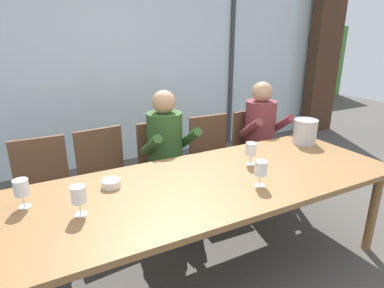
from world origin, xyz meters
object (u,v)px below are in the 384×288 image
Objects in this scene: dining_table at (215,187)px; ice_bucket_primary at (305,131)px; wine_glass_near_bucket at (261,169)px; wine_glass_by_right_taster at (21,189)px; chair_right_of_center at (213,153)px; tasting_bowl at (111,183)px; chair_near_curtain at (44,186)px; chair_left_of_center at (105,172)px; chair_near_window_right at (254,145)px; person_olive_shirt at (169,149)px; wine_glass_by_left_taster at (251,150)px; person_maroon_top at (264,132)px; wine_glass_center_pour at (79,196)px; chair_center at (163,163)px.

ice_bucket_primary reaches higher than dining_table.
wine_glass_near_bucket is 1.44m from wine_glass_by_right_taster.
chair_right_of_center reaches higher than tasting_bowl.
chair_near_curtain is 0.81m from tasting_bowl.
chair_left_of_center is 1.00× the size of chair_near_window_right.
person_olive_shirt reaches higher than dining_table.
wine_glass_by_left_taster is at bearing -98.69° from chair_right_of_center.
dining_table is at bearing -145.78° from chair_near_window_right.
chair_right_of_center is 0.59m from person_maroon_top.
chair_right_of_center is at bearing 7.87° from person_olive_shirt.
person_olive_shirt is 0.79m from wine_glass_by_left_taster.
chair_right_of_center is at bearing 133.87° from ice_bucket_primary.
tasting_bowl is 1.05m from wine_glass_by_left_taster.
wine_glass_by_left_taster is at bearing -166.82° from ice_bucket_primary.
person_maroon_top is at bearing 94.95° from ice_bucket_primary.
chair_near_window_right is 7.12× the size of tasting_bowl.
chair_near_window_right is at bearing -7.21° from chair_left_of_center.
wine_glass_by_right_taster is (-0.63, -0.74, 0.32)m from chair_left_of_center.
chair_near_window_right is 4.01× the size of ice_bucket_primary.
wine_glass_near_bucket and wine_glass_center_pour have the same top height.
person_maroon_top is at bearing 48.95° from wine_glass_near_bucket.
person_olive_shirt is (0.55, -0.16, 0.17)m from chair_left_of_center.
chair_near_window_right is (1.60, -0.04, 0.00)m from chair_left_of_center.
chair_center is at bearing 93.72° from person_olive_shirt.
person_olive_shirt is 1.00× the size of person_maroon_top.
wine_glass_center_pour is (-1.96, -0.94, 0.32)m from chair_near_window_right.
chair_right_of_center is 7.12× the size of tasting_bowl.
wine_glass_by_left_taster is at bearing -131.09° from person_maroon_top.
person_olive_shirt is 6.99× the size of wine_glass_center_pour.
wine_glass_by_right_taster is at bearing -155.59° from chair_right_of_center.
ice_bucket_primary reaches higher than wine_glass_near_bucket.
dining_table is 15.19× the size of wine_glass_by_left_taster.
wine_glass_near_bucket is (-0.32, -1.11, 0.32)m from chair_right_of_center.
ice_bucket_primary is 1.28× the size of wine_glass_by_right_taster.
tasting_bowl is at bearing -104.80° from chair_left_of_center.
wine_glass_by_left_taster is (-0.70, -0.68, 0.15)m from person_maroon_top.
person_olive_shirt is at bearing -165.82° from chair_right_of_center.
chair_center is 1.07m from chair_near_window_right.
chair_center is 5.15× the size of wine_glass_center_pour.
wine_glass_by_left_taster is at bearing -64.78° from person_olive_shirt.
wine_glass_center_pour is at bearing -41.23° from wine_glass_by_right_taster.
ice_bucket_primary is 1.78× the size of tasting_bowl.
wine_glass_near_bucket is (-0.92, -0.50, 0.00)m from ice_bucket_primary.
person_olive_shirt is 1.32m from wine_glass_by_right_taster.
wine_glass_by_left_taster is 0.37m from wine_glass_near_bucket.
person_olive_shirt is 1.03m from wine_glass_near_bucket.
dining_table is at bearing -39.39° from chair_near_curtain.
chair_center is 1.00× the size of chair_right_of_center.
tasting_bowl is 0.72× the size of wine_glass_center_pour.
chair_right_of_center is at bearing 0.84° from chair_near_curtain.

